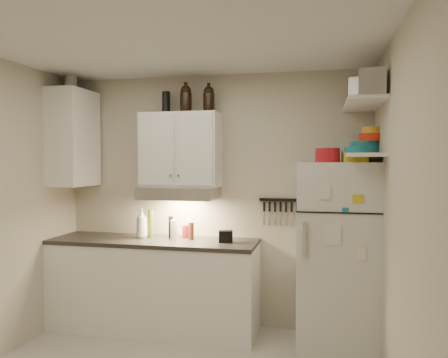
# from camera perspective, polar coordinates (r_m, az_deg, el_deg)

# --- Properties ---
(ceiling) EXTENTS (3.20, 3.00, 0.02)m
(ceiling) POSITION_cam_1_polar(r_m,az_deg,el_deg) (3.25, -8.23, 18.42)
(ceiling) COLOR silver
(ceiling) RESTS_ON ground
(back_wall) EXTENTS (3.20, 0.02, 2.60)m
(back_wall) POSITION_cam_1_polar(r_m,az_deg,el_deg) (4.58, -1.39, -2.80)
(back_wall) COLOR #BFB7A3
(back_wall) RESTS_ON ground
(right_wall) EXTENTS (0.02, 3.00, 2.60)m
(right_wall) POSITION_cam_1_polar(r_m,az_deg,el_deg) (2.99, 22.35, -5.72)
(right_wall) COLOR #BFB7A3
(right_wall) RESTS_ON ground
(base_cabinet) EXTENTS (2.10, 0.60, 0.88)m
(base_cabinet) POSITION_cam_1_polar(r_m,az_deg,el_deg) (4.61, -9.18, -13.67)
(base_cabinet) COLOR white
(base_cabinet) RESTS_ON floor
(countertop) EXTENTS (2.10, 0.62, 0.04)m
(countertop) POSITION_cam_1_polar(r_m,az_deg,el_deg) (4.51, -9.22, -8.04)
(countertop) COLOR #2D2927
(countertop) RESTS_ON base_cabinet
(upper_cabinet) EXTENTS (0.80, 0.33, 0.75)m
(upper_cabinet) POSITION_cam_1_polar(r_m,az_deg,el_deg) (4.48, -5.67, 3.80)
(upper_cabinet) COLOR white
(upper_cabinet) RESTS_ON back_wall
(side_cabinet) EXTENTS (0.33, 0.55, 1.00)m
(side_cabinet) POSITION_cam_1_polar(r_m,az_deg,el_deg) (4.84, -19.10, 5.05)
(side_cabinet) COLOR white
(side_cabinet) RESTS_ON left_wall
(range_hood) EXTENTS (0.76, 0.46, 0.12)m
(range_hood) POSITION_cam_1_polar(r_m,az_deg,el_deg) (4.43, -5.91, -1.82)
(range_hood) COLOR silver
(range_hood) RESTS_ON back_wall
(fridge) EXTENTS (0.70, 0.68, 1.70)m
(fridge) POSITION_cam_1_polar(r_m,az_deg,el_deg) (4.17, 14.55, -9.64)
(fridge) COLOR silver
(fridge) RESTS_ON floor
(shelf_hi) EXTENTS (0.30, 0.95, 0.03)m
(shelf_hi) POSITION_cam_1_polar(r_m,az_deg,el_deg) (3.99, 17.73, 9.29)
(shelf_hi) COLOR white
(shelf_hi) RESTS_ON right_wall
(shelf_lo) EXTENTS (0.30, 0.95, 0.03)m
(shelf_lo) POSITION_cam_1_polar(r_m,az_deg,el_deg) (3.96, 17.66, 2.96)
(shelf_lo) COLOR white
(shelf_lo) RESTS_ON right_wall
(knife_strip) EXTENTS (0.42, 0.02, 0.03)m
(knife_strip) POSITION_cam_1_polar(r_m,az_deg,el_deg) (4.44, 7.35, -2.72)
(knife_strip) COLOR black
(knife_strip) RESTS_ON back_wall
(dutch_oven) EXTENTS (0.26, 0.26, 0.12)m
(dutch_oven) POSITION_cam_1_polar(r_m,az_deg,el_deg) (3.92, 13.37, 3.03)
(dutch_oven) COLOR #AE141D
(dutch_oven) RESTS_ON fridge
(book_stack) EXTENTS (0.20, 0.25, 0.08)m
(book_stack) POSITION_cam_1_polar(r_m,az_deg,el_deg) (3.93, 16.78, 2.71)
(book_stack) COLOR gold
(book_stack) RESTS_ON fridge
(spice_jar) EXTENTS (0.08, 0.08, 0.10)m
(spice_jar) POSITION_cam_1_polar(r_m,az_deg,el_deg) (4.00, 15.49, 2.83)
(spice_jar) COLOR silver
(spice_jar) RESTS_ON fridge
(stock_pot) EXTENTS (0.33, 0.33, 0.19)m
(stock_pot) POSITION_cam_1_polar(r_m,az_deg,el_deg) (4.22, 18.30, 10.43)
(stock_pot) COLOR silver
(stock_pot) RESTS_ON shelf_hi
(tin_a) EXTENTS (0.26, 0.24, 0.20)m
(tin_a) POSITION_cam_1_polar(r_m,az_deg,el_deg) (3.98, 17.75, 11.02)
(tin_a) COLOR #AAAAAD
(tin_a) RESTS_ON shelf_hi
(tin_b) EXTENTS (0.21, 0.21, 0.20)m
(tin_b) POSITION_cam_1_polar(r_m,az_deg,el_deg) (3.63, 18.75, 11.82)
(tin_b) COLOR #AAAAAD
(tin_b) RESTS_ON shelf_hi
(bowl_teal) EXTENTS (0.29, 0.29, 0.11)m
(bowl_teal) POSITION_cam_1_polar(r_m,az_deg,el_deg) (4.19, 18.04, 3.90)
(bowl_teal) COLOR #177182
(bowl_teal) RESTS_ON shelf_lo
(bowl_orange) EXTENTS (0.23, 0.23, 0.07)m
(bowl_orange) POSITION_cam_1_polar(r_m,az_deg,el_deg) (4.16, 18.77, 5.17)
(bowl_orange) COLOR red
(bowl_orange) RESTS_ON bowl_teal
(bowl_yellow) EXTENTS (0.18, 0.18, 0.06)m
(bowl_yellow) POSITION_cam_1_polar(r_m,az_deg,el_deg) (4.16, 18.78, 6.04)
(bowl_yellow) COLOR gold
(bowl_yellow) RESTS_ON bowl_orange
(plates) EXTENTS (0.24, 0.24, 0.06)m
(plates) POSITION_cam_1_polar(r_m,az_deg,el_deg) (3.88, 17.08, 3.63)
(plates) COLOR #177182
(plates) RESTS_ON shelf_lo
(growler_a) EXTENTS (0.16, 0.16, 0.28)m
(growler_a) POSITION_cam_1_polar(r_m,az_deg,el_deg) (4.49, -5.01, 10.41)
(growler_a) COLOR black
(growler_a) RESTS_ON upper_cabinet
(growler_b) EXTENTS (0.13, 0.13, 0.27)m
(growler_b) POSITION_cam_1_polar(r_m,az_deg,el_deg) (4.46, -2.00, 10.41)
(growler_b) COLOR black
(growler_b) RESTS_ON upper_cabinet
(thermos_a) EXTENTS (0.10, 0.10, 0.23)m
(thermos_a) POSITION_cam_1_polar(r_m,az_deg,el_deg) (4.63, -7.56, 9.83)
(thermos_a) COLOR black
(thermos_a) RESTS_ON upper_cabinet
(thermos_b) EXTENTS (0.08, 0.08, 0.19)m
(thermos_b) POSITION_cam_1_polar(r_m,az_deg,el_deg) (4.51, -7.67, 9.79)
(thermos_b) COLOR black
(thermos_b) RESTS_ON upper_cabinet
(side_jar) EXTENTS (0.16, 0.16, 0.16)m
(side_jar) POSITION_cam_1_polar(r_m,az_deg,el_deg) (4.95, -19.39, 11.77)
(side_jar) COLOR silver
(side_jar) RESTS_ON side_cabinet
(soap_bottle) EXTENTS (0.17, 0.17, 0.34)m
(soap_bottle) POSITION_cam_1_polar(r_m,az_deg,el_deg) (4.57, -10.70, -5.51)
(soap_bottle) COLOR white
(soap_bottle) RESTS_ON countertop
(pepper_mill) EXTENTS (0.06, 0.06, 0.18)m
(pepper_mill) POSITION_cam_1_polar(r_m,az_deg,el_deg) (4.43, -4.31, -6.79)
(pepper_mill) COLOR brown
(pepper_mill) RESTS_ON countertop
(oil_bottle) EXTENTS (0.07, 0.07, 0.29)m
(oil_bottle) POSITION_cam_1_polar(r_m,az_deg,el_deg) (4.59, -9.58, -5.79)
(oil_bottle) COLOR #486118
(oil_bottle) RESTS_ON countertop
(vinegar_bottle) EXTENTS (0.06, 0.06, 0.23)m
(vinegar_bottle) POSITION_cam_1_polar(r_m,az_deg,el_deg) (4.52, -6.96, -6.27)
(vinegar_bottle) COLOR black
(vinegar_bottle) RESTS_ON countertop
(clear_bottle) EXTENTS (0.07, 0.07, 0.20)m
(clear_bottle) POSITION_cam_1_polar(r_m,az_deg,el_deg) (4.45, -6.59, -6.62)
(clear_bottle) COLOR silver
(clear_bottle) RESTS_ON countertop
(red_jar) EXTENTS (0.06, 0.06, 0.13)m
(red_jar) POSITION_cam_1_polar(r_m,az_deg,el_deg) (4.54, -5.04, -6.87)
(red_jar) COLOR #AE141D
(red_jar) RESTS_ON countertop
(caddy) EXTENTS (0.15, 0.12, 0.12)m
(caddy) POSITION_cam_1_polar(r_m,az_deg,el_deg) (4.29, 0.23, -7.50)
(caddy) COLOR black
(caddy) RESTS_ON countertop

